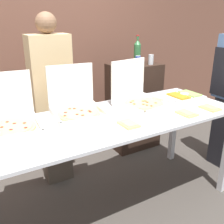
{
  "coord_description": "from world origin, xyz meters",
  "views": [
    {
      "loc": [
        -1.05,
        -1.77,
        1.72
      ],
      "look_at": [
        0.0,
        0.0,
        0.96
      ],
      "focal_mm": 42.0,
      "sensor_mm": 36.0,
      "label": 1
    }
  ],
  "objects_px": {
    "paper_plate_front_right": "(129,125)",
    "paper_plate_front_center": "(187,114)",
    "pizza_box_far_left": "(77,107)",
    "soda_can_colored": "(138,61)",
    "person_guest_plaid": "(52,100)",
    "soda_bottle": "(137,51)",
    "soda_can_silver": "(151,59)",
    "paper_plate_front_left": "(210,109)",
    "veggie_tray": "(184,96)",
    "pizza_box_far_right": "(140,98)",
    "pizza_box_near_right": "(10,120)"
  },
  "relations": [
    {
      "from": "soda_bottle",
      "to": "soda_can_silver",
      "type": "height_order",
      "value": "soda_bottle"
    },
    {
      "from": "soda_bottle",
      "to": "pizza_box_far_left",
      "type": "bearing_deg",
      "value": -146.94
    },
    {
      "from": "pizza_box_far_left",
      "to": "paper_plate_front_left",
      "type": "bearing_deg",
      "value": -17.9
    },
    {
      "from": "paper_plate_front_left",
      "to": "person_guest_plaid",
      "type": "distance_m",
      "value": 1.52
    },
    {
      "from": "pizza_box_near_right",
      "to": "soda_bottle",
      "type": "xyz_separation_m",
      "value": [
        1.73,
        0.79,
        0.31
      ]
    },
    {
      "from": "paper_plate_front_left",
      "to": "soda_can_colored",
      "type": "bearing_deg",
      "value": 90.96
    },
    {
      "from": "pizza_box_far_right",
      "to": "paper_plate_front_left",
      "type": "relative_size",
      "value": 2.12
    },
    {
      "from": "pizza_box_far_right",
      "to": "paper_plate_front_left",
      "type": "xyz_separation_m",
      "value": [
        0.49,
        -0.42,
        -0.06
      ]
    },
    {
      "from": "soda_bottle",
      "to": "soda_can_colored",
      "type": "distance_m",
      "value": 0.21
    },
    {
      "from": "paper_plate_front_right",
      "to": "veggie_tray",
      "type": "distance_m",
      "value": 0.95
    },
    {
      "from": "soda_can_silver",
      "to": "soda_bottle",
      "type": "bearing_deg",
      "value": 122.52
    },
    {
      "from": "pizza_box_far_right",
      "to": "paper_plate_front_left",
      "type": "distance_m",
      "value": 0.64
    },
    {
      "from": "paper_plate_front_right",
      "to": "person_guest_plaid",
      "type": "distance_m",
      "value": 0.98
    },
    {
      "from": "pizza_box_far_left",
      "to": "soda_can_silver",
      "type": "height_order",
      "value": "pizza_box_far_left"
    },
    {
      "from": "pizza_box_far_right",
      "to": "paper_plate_front_center",
      "type": "xyz_separation_m",
      "value": [
        0.2,
        -0.41,
        -0.06
      ]
    },
    {
      "from": "pizza_box_near_right",
      "to": "veggie_tray",
      "type": "distance_m",
      "value": 1.71
    },
    {
      "from": "paper_plate_front_center",
      "to": "soda_bottle",
      "type": "height_order",
      "value": "soda_bottle"
    },
    {
      "from": "soda_can_silver",
      "to": "soda_can_colored",
      "type": "distance_m",
      "value": 0.2
    },
    {
      "from": "pizza_box_far_left",
      "to": "soda_can_silver",
      "type": "bearing_deg",
      "value": 32.03
    },
    {
      "from": "pizza_box_far_right",
      "to": "person_guest_plaid",
      "type": "height_order",
      "value": "person_guest_plaid"
    },
    {
      "from": "soda_bottle",
      "to": "pizza_box_near_right",
      "type": "bearing_deg",
      "value": -155.5
    },
    {
      "from": "veggie_tray",
      "to": "person_guest_plaid",
      "type": "xyz_separation_m",
      "value": [
        -1.2,
        0.63,
        -0.01
      ]
    },
    {
      "from": "pizza_box_far_left",
      "to": "soda_bottle",
      "type": "distance_m",
      "value": 1.44
    },
    {
      "from": "pizza_box_far_left",
      "to": "soda_can_colored",
      "type": "bearing_deg",
      "value": 35.92
    },
    {
      "from": "paper_plate_front_center",
      "to": "soda_can_colored",
      "type": "relative_size",
      "value": 1.86
    },
    {
      "from": "paper_plate_front_left",
      "to": "soda_can_colored",
      "type": "xyz_separation_m",
      "value": [
        -0.02,
        1.11,
        0.28
      ]
    },
    {
      "from": "paper_plate_front_right",
      "to": "person_guest_plaid",
      "type": "relative_size",
      "value": 0.15
    },
    {
      "from": "pizza_box_far_left",
      "to": "paper_plate_front_center",
      "type": "distance_m",
      "value": 0.95
    },
    {
      "from": "pizza_box_far_left",
      "to": "veggie_tray",
      "type": "height_order",
      "value": "pizza_box_far_left"
    },
    {
      "from": "pizza_box_far_left",
      "to": "pizza_box_near_right",
      "type": "height_order",
      "value": "pizza_box_far_left"
    },
    {
      "from": "pizza_box_near_right",
      "to": "soda_can_silver",
      "type": "xyz_separation_m",
      "value": [
        1.83,
        0.63,
        0.22
      ]
    },
    {
      "from": "pizza_box_near_right",
      "to": "soda_can_silver",
      "type": "bearing_deg",
      "value": 24.38
    },
    {
      "from": "paper_plate_front_right",
      "to": "paper_plate_front_center",
      "type": "bearing_deg",
      "value": -5.96
    },
    {
      "from": "pizza_box_far_right",
      "to": "veggie_tray",
      "type": "relative_size",
      "value": 1.4
    },
    {
      "from": "paper_plate_front_center",
      "to": "person_guest_plaid",
      "type": "bearing_deg",
      "value": 130.95
    },
    {
      "from": "pizza_box_far_left",
      "to": "soda_can_colored",
      "type": "relative_size",
      "value": 3.81
    },
    {
      "from": "soda_can_colored",
      "to": "person_guest_plaid",
      "type": "height_order",
      "value": "person_guest_plaid"
    },
    {
      "from": "soda_can_silver",
      "to": "veggie_tray",
      "type": "bearing_deg",
      "value": -100.19
    },
    {
      "from": "pizza_box_near_right",
      "to": "veggie_tray",
      "type": "relative_size",
      "value": 1.29
    },
    {
      "from": "pizza_box_far_left",
      "to": "veggie_tray",
      "type": "relative_size",
      "value": 1.32
    },
    {
      "from": "pizza_box_far_left",
      "to": "veggie_tray",
      "type": "bearing_deg",
      "value": 0.48
    },
    {
      "from": "paper_plate_front_center",
      "to": "veggie_tray",
      "type": "height_order",
      "value": "veggie_tray"
    },
    {
      "from": "soda_can_colored",
      "to": "person_guest_plaid",
      "type": "xyz_separation_m",
      "value": [
        -1.13,
        -0.1,
        -0.28
      ]
    },
    {
      "from": "pizza_box_far_left",
      "to": "paper_plate_front_left",
      "type": "distance_m",
      "value": 1.21
    },
    {
      "from": "paper_plate_front_left",
      "to": "soda_bottle",
      "type": "height_order",
      "value": "soda_bottle"
    },
    {
      "from": "pizza_box_near_right",
      "to": "paper_plate_front_right",
      "type": "relative_size",
      "value": 1.81
    },
    {
      "from": "soda_bottle",
      "to": "soda_can_silver",
      "type": "relative_size",
      "value": 2.82
    },
    {
      "from": "pizza_box_far_left",
      "to": "person_guest_plaid",
      "type": "bearing_deg",
      "value": 102.17
    },
    {
      "from": "veggie_tray",
      "to": "person_guest_plaid",
      "type": "relative_size",
      "value": 0.2
    },
    {
      "from": "soda_bottle",
      "to": "soda_can_silver",
      "type": "bearing_deg",
      "value": -57.48
    }
  ]
}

